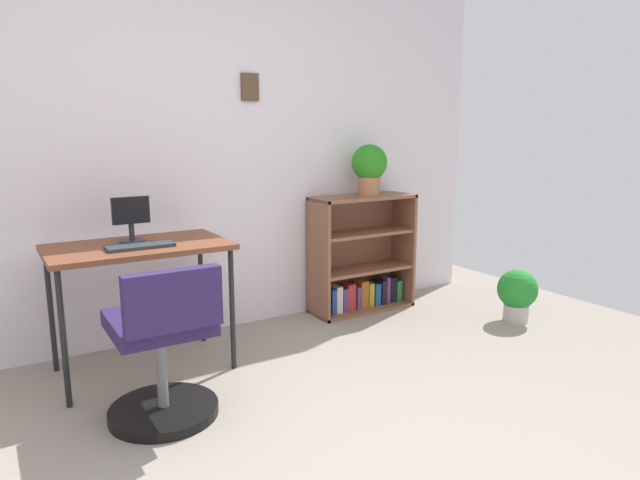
{
  "coord_description": "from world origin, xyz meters",
  "views": [
    {
      "loc": [
        -0.98,
        -1.43,
        1.36
      ],
      "look_at": [
        0.81,
        1.46,
        0.69
      ],
      "focal_mm": 31.29,
      "sensor_mm": 36.0,
      "label": 1
    }
  ],
  "objects": [
    {
      "name": "wall_back",
      "position": [
        0.0,
        2.15,
        1.21
      ],
      "size": [
        5.2,
        0.12,
        2.42
      ],
      "color": "silver",
      "rests_on": "ground_plane"
    },
    {
      "name": "desk",
      "position": [
        -0.25,
        1.67,
        0.68
      ],
      "size": [
        0.96,
        0.58,
        0.74
      ],
      "color": "brown",
      "rests_on": "ground_plane"
    },
    {
      "name": "monitor",
      "position": [
        -0.26,
        1.75,
        0.87
      ],
      "size": [
        0.2,
        0.14,
        0.26
      ],
      "color": "#262628",
      "rests_on": "desk"
    },
    {
      "name": "keyboard",
      "position": [
        -0.26,
        1.58,
        0.75
      ],
      "size": [
        0.35,
        0.14,
        0.02
      ],
      "primitive_type": "cube",
      "color": "#2A3034",
      "rests_on": "desk"
    },
    {
      "name": "office_chair",
      "position": [
        -0.31,
        1.04,
        0.34
      ],
      "size": [
        0.52,
        0.55,
        0.78
      ],
      "color": "black",
      "rests_on": "ground_plane"
    },
    {
      "name": "bookshelf_low",
      "position": [
        1.46,
        1.95,
        0.38
      ],
      "size": [
        0.81,
        0.3,
        0.88
      ],
      "color": "brown",
      "rests_on": "ground_plane"
    },
    {
      "name": "potted_plant_on_shelf",
      "position": [
        1.5,
        1.9,
        1.1
      ],
      "size": [
        0.26,
        0.26,
        0.38
      ],
      "color": "#9E6642",
      "rests_on": "bookshelf_low"
    },
    {
      "name": "potted_plant_floor",
      "position": [
        2.26,
        1.11,
        0.21
      ],
      "size": [
        0.28,
        0.28,
        0.38
      ],
      "color": "#B7B2A8",
      "rests_on": "ground_plane"
    }
  ]
}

